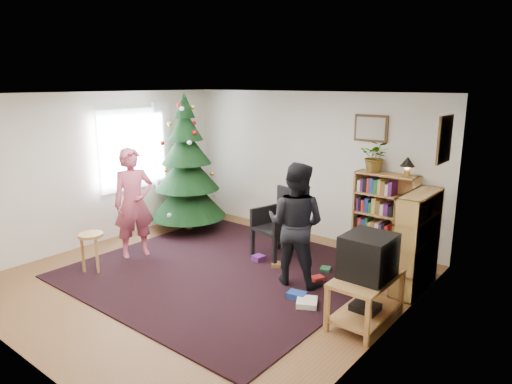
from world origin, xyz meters
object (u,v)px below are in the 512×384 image
Objects in this scene: bookshelf_right at (416,241)px; armchair at (281,221)px; christmas_tree at (187,175)px; bookshelf_back at (384,214)px; stool at (91,242)px; person_by_chair at (296,224)px; potted_plant at (376,156)px; table_lamp at (408,163)px; tv_stand at (366,295)px; person_standing at (134,203)px; picture_back at (371,128)px; crt_tv at (368,256)px; picture_right at (445,139)px.

bookshelf_right is 2.03m from armchair.
christmas_tree reaches higher than bookshelf_back.
person_by_chair reaches higher than stool.
christmas_tree is 5.09× the size of potted_plant.
potted_plant is (0.99, 1.06, 0.96)m from armchair.
stool is 1.99× the size of table_lamp.
person_by_chair is (-0.49, -1.72, 0.16)m from bookshelf_back.
tv_stand is 1.67× the size of stool.
potted_plant reaches higher than armchair.
christmas_tree is 3.77m from table_lamp.
person_standing is at bearing -143.35° from table_lamp.
christmas_tree is at bearing -158.04° from picture_back.
crt_tv is 1.25m from person_by_chair.
table_lamp is (-0.41, 2.08, 1.17)m from tv_stand.
bookshelf_back is at bearing 148.47° from picture_right.
person_standing is (-3.69, -0.36, 0.52)m from tv_stand.
picture_back reaches higher than person_by_chair.
picture_back is 2.04m from bookshelf_right.
christmas_tree is 2.32× the size of armchair.
picture_back is 2.00m from armchair.
stool is (-1.75, -2.17, -0.14)m from armchair.
christmas_tree is at bearing 165.47° from crt_tv.
table_lamp is (0.66, -0.14, -0.45)m from picture_back.
tv_stand is 2.17m from armchair.
person_by_chair is at bearing 163.23° from crt_tv.
bookshelf_right is (1.19, -1.04, -1.29)m from picture_back.
picture_right reaches higher than armchair.
bookshelf_right is at bearing 31.63° from stool.
bookshelf_right is at bearing -47.61° from bookshelf_back.
picture_back reaches higher than potted_plant.
bookshelf_back is at bearing 0.00° from potted_plant.
christmas_tree is at bearing -173.89° from picture_right.
crt_tv is 0.33× the size of person_standing.
christmas_tree is 2.29m from stool.
picture_right reaches higher than bookshelf_right.
person_by_chair reaches higher than armchair.
tv_stand is at bearing 17.44° from stool.
bookshelf_right is (0.83, -0.91, 0.00)m from bookshelf_back.
person_by_chair is at bearing 121.64° from bookshelf_right.
picture_right is at bearing -26.93° from potted_plant.
picture_back is 0.22× the size of christmas_tree.
bookshelf_back is at bearing 47.65° from stool.
person_standing reaches higher than bookshelf_back.
table_lamp is at bearing 138.27° from picture_right.
picture_back is at bearing 68.95° from armchair.
tv_stand is at bearing -99.71° from picture_right.
picture_right reaches higher than crt_tv.
bookshelf_right is 1.19m from crt_tv.
person_standing is 4.14m from table_lamp.
picture_back is 2.72m from crt_tv.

